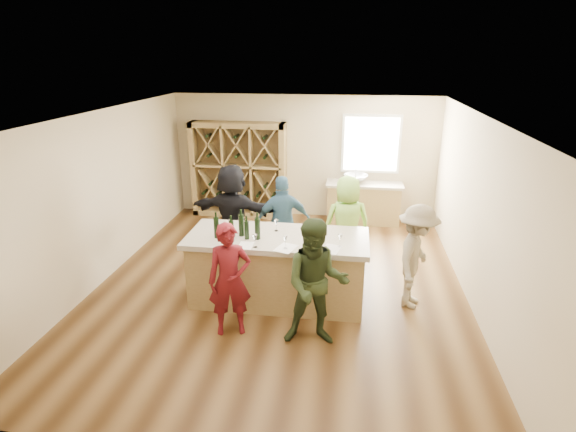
# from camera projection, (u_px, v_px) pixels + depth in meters

# --- Properties ---
(floor) EXTENTS (6.00, 7.00, 0.10)m
(floor) POSITION_uv_depth(u_px,v_px,m) (280.00, 286.00, 7.58)
(floor) COLOR #55391B
(floor) RESTS_ON ground
(ceiling) EXTENTS (6.00, 7.00, 0.10)m
(ceiling) POSITION_uv_depth(u_px,v_px,m) (279.00, 112.00, 6.58)
(ceiling) COLOR white
(ceiling) RESTS_ON ground
(wall_back) EXTENTS (6.00, 0.10, 2.80)m
(wall_back) POSITION_uv_depth(u_px,v_px,m) (304.00, 157.00, 10.38)
(wall_back) COLOR #C6B48F
(wall_back) RESTS_ON ground
(wall_front) EXTENTS (6.00, 0.10, 2.80)m
(wall_front) POSITION_uv_depth(u_px,v_px,m) (213.00, 338.00, 3.78)
(wall_front) COLOR #C6B48F
(wall_front) RESTS_ON ground
(wall_left) EXTENTS (0.10, 7.00, 2.80)m
(wall_left) POSITION_uv_depth(u_px,v_px,m) (100.00, 197.00, 7.49)
(wall_left) COLOR #C6B48F
(wall_left) RESTS_ON ground
(wall_right) EXTENTS (0.10, 7.00, 2.80)m
(wall_right) POSITION_uv_depth(u_px,v_px,m) (482.00, 214.00, 6.67)
(wall_right) COLOR #C6B48F
(wall_right) RESTS_ON ground
(window_frame) EXTENTS (1.30, 0.06, 1.30)m
(window_frame) POSITION_uv_depth(u_px,v_px,m) (371.00, 144.00, 9.99)
(window_frame) COLOR white
(window_frame) RESTS_ON wall_back
(window_pane) EXTENTS (1.18, 0.01, 1.18)m
(window_pane) POSITION_uv_depth(u_px,v_px,m) (371.00, 144.00, 9.96)
(window_pane) COLOR white
(window_pane) RESTS_ON wall_back
(wine_rack) EXTENTS (2.20, 0.45, 2.20)m
(wine_rack) POSITION_uv_depth(u_px,v_px,m) (239.00, 170.00, 10.43)
(wine_rack) COLOR olive
(wine_rack) RESTS_ON floor
(back_counter_base) EXTENTS (1.60, 0.58, 0.86)m
(back_counter_base) POSITION_uv_depth(u_px,v_px,m) (363.00, 204.00, 10.20)
(back_counter_base) COLOR olive
(back_counter_base) RESTS_ON floor
(back_counter_top) EXTENTS (1.70, 0.62, 0.06)m
(back_counter_top) POSITION_uv_depth(u_px,v_px,m) (364.00, 184.00, 10.04)
(back_counter_top) COLOR #ABA18C
(back_counter_top) RESTS_ON back_counter_base
(sink) EXTENTS (0.54, 0.54, 0.19)m
(sink) POSITION_uv_depth(u_px,v_px,m) (356.00, 179.00, 10.03)
(sink) COLOR silver
(sink) RESTS_ON back_counter_top
(faucet) EXTENTS (0.02, 0.02, 0.30)m
(faucet) POSITION_uv_depth(u_px,v_px,m) (356.00, 174.00, 10.18)
(faucet) COLOR silver
(faucet) RESTS_ON back_counter_top
(tasting_counter_base) EXTENTS (2.60, 1.00, 1.00)m
(tasting_counter_base) POSITION_uv_depth(u_px,v_px,m) (278.00, 271.00, 6.92)
(tasting_counter_base) COLOR olive
(tasting_counter_base) RESTS_ON floor
(tasting_counter_top) EXTENTS (2.72, 1.12, 0.08)m
(tasting_counter_top) POSITION_uv_depth(u_px,v_px,m) (277.00, 238.00, 6.74)
(tasting_counter_top) COLOR #ABA18C
(tasting_counter_top) RESTS_ON tasting_counter_base
(wine_bottle_a) EXTENTS (0.09, 0.09, 0.32)m
(wine_bottle_a) POSITION_uv_depth(u_px,v_px,m) (216.00, 227.00, 6.61)
(wine_bottle_a) COLOR black
(wine_bottle_a) RESTS_ON tasting_counter_top
(wine_bottle_b) EXTENTS (0.10, 0.10, 0.29)m
(wine_bottle_b) POSITION_uv_depth(u_px,v_px,m) (231.00, 230.00, 6.55)
(wine_bottle_b) COLOR black
(wine_bottle_b) RESTS_ON tasting_counter_top
(wine_bottle_c) EXTENTS (0.10, 0.10, 0.33)m
(wine_bottle_c) POSITION_uv_depth(u_px,v_px,m) (241.00, 225.00, 6.68)
(wine_bottle_c) COLOR black
(wine_bottle_c) RESTS_ON tasting_counter_top
(wine_bottle_d) EXTENTS (0.09, 0.09, 0.28)m
(wine_bottle_d) POSITION_uv_depth(u_px,v_px,m) (247.00, 230.00, 6.57)
(wine_bottle_d) COLOR black
(wine_bottle_d) RESTS_ON tasting_counter_top
(wine_bottle_e) EXTENTS (0.10, 0.10, 0.33)m
(wine_bottle_e) POSITION_uv_depth(u_px,v_px,m) (258.00, 228.00, 6.56)
(wine_bottle_e) COLOR black
(wine_bottle_e) RESTS_ON tasting_counter_top
(wine_glass_a) EXTENTS (0.10, 0.10, 0.20)m
(wine_glass_a) POSITION_uv_depth(u_px,v_px,m) (255.00, 241.00, 6.30)
(wine_glass_a) COLOR white
(wine_glass_a) RESTS_ON tasting_counter_top
(wine_glass_b) EXTENTS (0.08, 0.08, 0.18)m
(wine_glass_b) POSITION_uv_depth(u_px,v_px,m) (285.00, 243.00, 6.26)
(wine_glass_b) COLOR white
(wine_glass_b) RESTS_ON tasting_counter_top
(wine_glass_c) EXTENTS (0.08, 0.08, 0.17)m
(wine_glass_c) POSITION_uv_depth(u_px,v_px,m) (323.00, 246.00, 6.18)
(wine_glass_c) COLOR white
(wine_glass_c) RESTS_ON tasting_counter_top
(wine_glass_d) EXTENTS (0.08, 0.08, 0.16)m
(wine_glass_d) POSITION_uv_depth(u_px,v_px,m) (306.00, 238.00, 6.46)
(wine_glass_d) COLOR white
(wine_glass_d) RESTS_ON tasting_counter_top
(wine_glass_e) EXTENTS (0.08, 0.08, 0.19)m
(wine_glass_e) POSITION_uv_depth(u_px,v_px,m) (340.00, 241.00, 6.32)
(wine_glass_e) COLOR white
(wine_glass_e) RESTS_ON tasting_counter_top
(tasting_menu_a) EXTENTS (0.21, 0.28, 0.00)m
(tasting_menu_a) POSITION_uv_depth(u_px,v_px,m) (246.00, 245.00, 6.39)
(tasting_menu_a) COLOR white
(tasting_menu_a) RESTS_ON tasting_counter_top
(tasting_menu_b) EXTENTS (0.34, 0.39, 0.00)m
(tasting_menu_b) POSITION_uv_depth(u_px,v_px,m) (286.00, 248.00, 6.30)
(tasting_menu_b) COLOR white
(tasting_menu_b) RESTS_ON tasting_counter_top
(tasting_menu_c) EXTENTS (0.31, 0.37, 0.00)m
(tasting_menu_c) POSITION_uv_depth(u_px,v_px,m) (331.00, 249.00, 6.28)
(tasting_menu_c) COLOR white
(tasting_menu_c) RESTS_ON tasting_counter_top
(person_near_left) EXTENTS (0.68, 0.58, 1.60)m
(person_near_left) POSITION_uv_depth(u_px,v_px,m) (230.00, 280.00, 6.02)
(person_near_left) COLOR #590F14
(person_near_left) RESTS_ON floor
(person_near_right) EXTENTS (0.89, 0.54, 1.74)m
(person_near_right) POSITION_uv_depth(u_px,v_px,m) (316.00, 284.00, 5.76)
(person_near_right) COLOR #263319
(person_near_right) RESTS_ON floor
(person_server) EXTENTS (0.79, 1.14, 1.61)m
(person_server) POSITION_uv_depth(u_px,v_px,m) (416.00, 257.00, 6.67)
(person_server) COLOR gray
(person_server) RESTS_ON floor
(person_far_mid) EXTENTS (1.09, 0.77, 1.68)m
(person_far_mid) POSITION_uv_depth(u_px,v_px,m) (283.00, 222.00, 7.95)
(person_far_mid) COLOR #335972
(person_far_mid) RESTS_ON floor
(person_far_right) EXTENTS (0.94, 0.73, 1.71)m
(person_far_right) POSITION_uv_depth(u_px,v_px,m) (347.00, 223.00, 7.85)
(person_far_right) COLOR #8CC64C
(person_far_right) RESTS_ON floor
(person_far_left) EXTENTS (1.77, 0.83, 1.84)m
(person_far_left) POSITION_uv_depth(u_px,v_px,m) (233.00, 214.00, 8.14)
(person_far_left) COLOR black
(person_far_left) RESTS_ON floor
(wine_glass_f) EXTENTS (0.07, 0.07, 0.18)m
(wine_glass_f) POSITION_uv_depth(u_px,v_px,m) (276.00, 225.00, 6.89)
(wine_glass_f) COLOR white
(wine_glass_f) RESTS_ON tasting_counter_top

